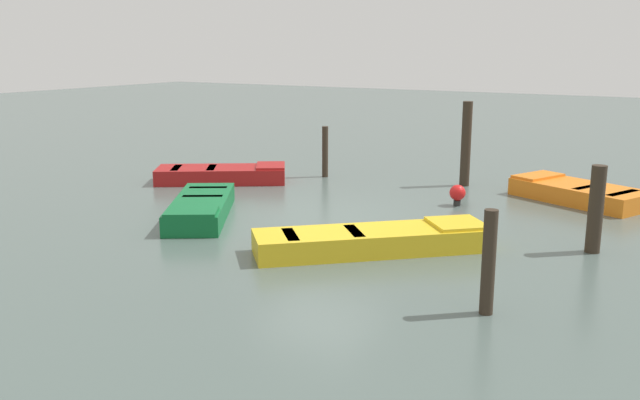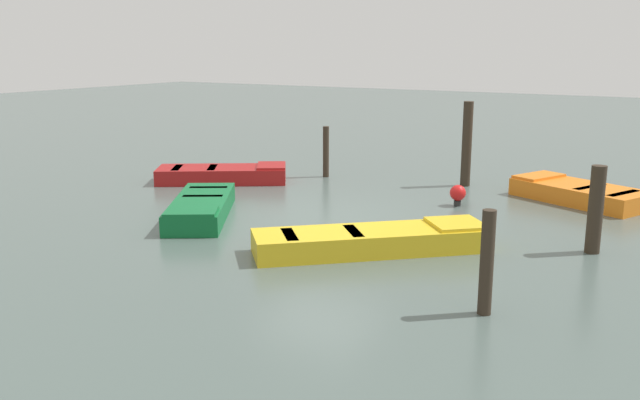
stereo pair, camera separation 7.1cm
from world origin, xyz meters
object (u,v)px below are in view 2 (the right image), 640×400
object	(u,v)px
mooring_piling_center	(326,152)
mooring_piling_far_right	(467,144)
rowboat_orange	(579,193)
rowboat_red	(223,174)
mooring_piling_near_right	(596,210)
mooring_piling_near_left	(487,263)
rowboat_green	(201,207)
marker_buoy	(458,193)
rowboat_yellow	(372,240)

from	to	relation	value
mooring_piling_center	mooring_piling_far_right	bearing A→B (deg)	-168.00
rowboat_orange	mooring_piling_far_right	bearing A→B (deg)	15.81
rowboat_red	mooring_piling_near_right	world-z (taller)	mooring_piling_near_right
mooring_piling_far_right	rowboat_orange	bearing A→B (deg)	171.51
mooring_piling_near_right	mooring_piling_near_left	bearing A→B (deg)	78.28
rowboat_green	mooring_piling_near_right	distance (m)	7.71
mooring_piling_center	rowboat_green	bearing A→B (deg)	90.12
rowboat_red	mooring_piling_far_right	bearing A→B (deg)	-6.74
mooring_piling_center	mooring_piling_near_left	world-z (taller)	mooring_piling_near_left
rowboat_green	mooring_piling_far_right	xyz separation A→B (m)	(-3.69, -6.02, 0.87)
rowboat_orange	marker_buoy	distance (m)	2.93
mooring_piling_near_right	rowboat_yellow	bearing A→B (deg)	29.97
rowboat_yellow	rowboat_green	xyz separation A→B (m)	(4.20, -0.36, 0.00)
rowboat_yellow	rowboat_orange	distance (m)	6.41
rowboat_yellow	mooring_piling_near_right	size ratio (longest dim) A/B	2.42
rowboat_red	rowboat_green	bearing A→B (deg)	-91.43
rowboat_red	rowboat_yellow	distance (m)	7.13
rowboat_yellow	mooring_piling_center	xyz separation A→B (m)	(4.21, -5.59, 0.48)
mooring_piling_near_right	mooring_piling_far_right	world-z (taller)	mooring_piling_far_right
rowboat_orange	mooring_piling_far_right	xyz separation A→B (m)	(2.88, -0.43, 0.87)
mooring_piling_center	mooring_piling_near_left	xyz separation A→B (m)	(-6.77, 7.36, 0.03)
marker_buoy	rowboat_red	bearing A→B (deg)	5.00
mooring_piling_near_right	rowboat_green	bearing A→B (deg)	11.69
rowboat_orange	mooring_piling_near_left	xyz separation A→B (m)	(-0.19, 7.72, 0.51)
marker_buoy	mooring_piling_near_left	bearing A→B (deg)	112.77
rowboat_yellow	mooring_piling_near_left	size ratio (longest dim) A/B	2.58
rowboat_yellow	mooring_piling_near_left	distance (m)	3.16
mooring_piling_near_left	mooring_piling_far_right	distance (m)	8.71
mooring_piling_center	mooring_piling_near_left	bearing A→B (deg)	132.62
mooring_piling_near_right	marker_buoy	distance (m)	3.94
rowboat_yellow	rowboat_green	world-z (taller)	same
rowboat_yellow	mooring_piling_far_right	bearing A→B (deg)	52.31
mooring_piling_near_right	marker_buoy	world-z (taller)	mooring_piling_near_right
mooring_piling_far_right	mooring_piling_center	bearing A→B (deg)	12.00
rowboat_red	mooring_piling_far_right	distance (m)	6.39
rowboat_orange	marker_buoy	size ratio (longest dim) A/B	6.88
rowboat_yellow	mooring_piling_near_left	bearing A→B (deg)	-76.80
rowboat_green	mooring_piling_near_left	distance (m)	7.11
rowboat_red	marker_buoy	xyz separation A→B (m)	(-6.27, -0.55, 0.07)
rowboat_green	marker_buoy	xyz separation A→B (m)	(-4.29, -3.75, 0.07)
mooring_piling_far_right	rowboat_green	bearing A→B (deg)	58.49
mooring_piling_center	mooring_piling_near_right	bearing A→B (deg)	154.02
rowboat_green	mooring_piling_near_right	bearing A→B (deg)	69.54
mooring_piling_near_left	marker_buoy	size ratio (longest dim) A/B	3.01
rowboat_red	rowboat_orange	size ratio (longest dim) A/B	1.05
mooring_piling_near_right	mooring_piling_far_right	size ratio (longest dim) A/B	0.71
mooring_piling_far_right	rowboat_red	bearing A→B (deg)	26.39
rowboat_orange	mooring_piling_center	world-z (taller)	mooring_piling_center
rowboat_green	mooring_piling_center	size ratio (longest dim) A/B	2.42
mooring_piling_near_left	mooring_piling_near_right	distance (m)	3.77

